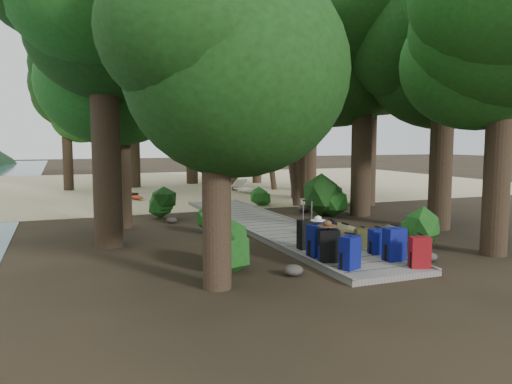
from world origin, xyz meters
name	(u,v)px	position (x,y,z in m)	size (l,w,h in m)	color
ground	(285,234)	(0.00, 0.00, 0.00)	(120.00, 120.00, 0.00)	#312518
sand_beach	(167,185)	(0.00, 16.00, 0.01)	(40.00, 22.00, 0.02)	#C3B483
boardwalk	(271,226)	(0.00, 1.00, 0.06)	(2.00, 12.00, 0.12)	gray
backpack_left_a	(350,251)	(-0.60, -4.28, 0.47)	(0.38, 0.26, 0.71)	navy
backpack_left_b	(329,244)	(-0.70, -3.62, 0.49)	(0.41, 0.29, 0.75)	black
backpack_left_c	(318,239)	(-0.67, -3.12, 0.50)	(0.41, 0.29, 0.76)	navy
backpack_right_a	(420,251)	(0.72, -4.69, 0.46)	(0.38, 0.27, 0.68)	maroon
backpack_right_b	(394,243)	(0.62, -4.03, 0.50)	(0.42, 0.29, 0.75)	navy
backpack_right_c	(378,240)	(0.66, -3.38, 0.42)	(0.35, 0.25, 0.61)	navy
backpack_right_d	(362,237)	(0.71, -2.73, 0.36)	(0.32, 0.23, 0.49)	#424118
duffel_right_khaki	(345,233)	(0.71, -1.97, 0.33)	(0.42, 0.64, 0.42)	brown
duffel_right_black	(332,229)	(0.67, -1.42, 0.34)	(0.43, 0.69, 0.43)	black
suitcase_on_boardwalk	(307,234)	(-0.53, -2.35, 0.46)	(0.43, 0.24, 0.67)	black
lone_suitcase_on_sand	(214,194)	(0.28, 7.70, 0.33)	(0.39, 0.22, 0.62)	black
hat_brown	(327,223)	(-0.75, -3.65, 0.93)	(0.41, 0.41, 0.12)	#51351E
hat_white	(318,218)	(-0.65, -3.07, 0.94)	(0.33, 0.33, 0.11)	silver
kayak	(133,195)	(-2.79, 9.70, 0.19)	(0.75, 3.44, 0.34)	red
sun_lounger	(245,186)	(2.69, 10.43, 0.33)	(0.63, 1.94, 0.63)	silver
tree_right_a	(502,71)	(3.35, -4.03, 4.11)	(4.93, 4.93, 8.21)	black
tree_right_b	(445,68)	(4.53, -0.94, 4.64)	(5.19, 5.19, 9.27)	black
tree_right_c	(363,70)	(3.87, 2.16, 4.93)	(5.70, 5.70, 9.87)	black
tree_right_d	(368,61)	(5.60, 4.43, 5.65)	(6.16, 6.16, 11.30)	black
tree_right_e	(300,88)	(4.25, 7.67, 4.89)	(5.44, 5.44, 9.79)	black
tree_right_f	(311,96)	(6.12, 10.16, 4.78)	(5.36, 5.36, 9.57)	black
tree_left_a	(216,80)	(-3.24, -4.16, 3.61)	(4.33, 4.33, 7.21)	black
tree_left_b	(103,41)	(-4.68, 0.14, 4.91)	(5.46, 5.46, 9.82)	black
tree_left_c	(119,89)	(-4.06, 2.67, 4.05)	(4.66, 4.66, 8.11)	black
tree_back_a	(132,97)	(-1.94, 15.43, 4.92)	(5.69, 5.69, 9.85)	black
tree_back_b	(191,100)	(1.60, 16.51, 4.89)	(5.48, 5.48, 9.79)	black
tree_back_c	(257,117)	(5.35, 15.50, 3.98)	(4.42, 4.42, 7.95)	black
tree_back_d	(66,120)	(-5.32, 15.00, 3.62)	(4.35, 4.35, 7.24)	black
palm_right_a	(298,111)	(3.09, 5.50, 3.72)	(4.37, 4.37, 7.45)	#154012
palm_right_b	(272,115)	(4.68, 11.66, 3.90)	(4.04, 4.04, 7.81)	#154012
palm_right_c	(238,117)	(2.89, 12.00, 3.77)	(4.74, 4.74, 7.55)	#154012
palm_left_a	(111,127)	(-4.00, 5.83, 3.05)	(3.83, 3.83, 6.10)	#154012
rock_left_a	(293,270)	(-1.64, -3.92, 0.11)	(0.39, 0.35, 0.22)	#4C473F
rock_left_b	(234,258)	(-2.35, -2.47, 0.09)	(0.32, 0.28, 0.17)	#4C473F
rock_left_c	(216,228)	(-1.71, 0.87, 0.14)	(0.52, 0.47, 0.29)	#4C473F
rock_left_d	(172,220)	(-2.53, 2.98, 0.09)	(0.34, 0.30, 0.19)	#4C473F
rock_right_a	(429,257)	(1.58, -3.97, 0.10)	(0.36, 0.32, 0.20)	#4C473F
rock_right_b	(390,230)	(2.64, -1.19, 0.15)	(0.54, 0.49, 0.30)	#4C473F
rock_right_c	(316,220)	(1.79, 1.50, 0.08)	(0.28, 0.25, 0.16)	#4C473F
rock_right_d	(305,208)	(2.45, 3.58, 0.14)	(0.52, 0.47, 0.29)	#4C473F
shrub_left_a	(221,245)	(-2.79, -2.95, 0.50)	(1.11, 1.11, 1.00)	#194715
shrub_left_b	(213,219)	(-1.84, 0.81, 0.42)	(0.93, 0.93, 0.84)	#194715
shrub_left_c	(159,202)	(-2.68, 4.15, 0.53)	(1.18, 1.18, 1.06)	#194715
shrub_right_a	(418,231)	(2.23, -2.79, 0.43)	(0.95, 0.95, 0.85)	#194715
shrub_right_b	(327,198)	(2.72, 2.41, 0.65)	(1.44, 1.44, 1.29)	#194715
shrub_right_c	(261,197)	(1.67, 5.84, 0.36)	(0.79, 0.79, 0.71)	#194715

